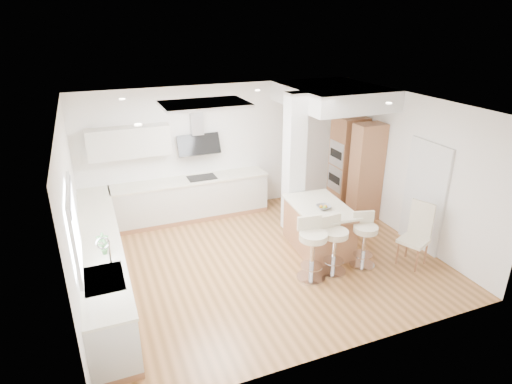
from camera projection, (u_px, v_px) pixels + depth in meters
name	position (u px, v px, depth m)	size (l,w,h in m)	color
ground	(263.00, 260.00, 7.76)	(6.00, 6.00, 0.00)	#AD7340
ceiling	(263.00, 260.00, 7.76)	(6.00, 5.00, 0.02)	white
wall_back	(219.00, 149.00, 9.37)	(6.00, 0.04, 2.80)	white
wall_left	(73.00, 217.00, 6.19)	(0.04, 5.00, 2.80)	white
wall_right	(406.00, 167.00, 8.26)	(0.04, 5.00, 2.80)	white
skylight	(205.00, 104.00, 6.95)	(4.10, 2.10, 0.06)	white
window_left	(73.00, 224.00, 5.32)	(0.06, 1.28, 1.07)	white
doorway_right	(424.00, 197.00, 7.89)	(0.05, 1.00, 2.10)	#474138
counter_left	(103.00, 261.00, 6.85)	(0.63, 4.50, 1.35)	#A66D47
counter_back	(183.00, 189.00, 9.09)	(3.62, 0.63, 2.50)	#A66D47
pillar	(294.00, 164.00, 8.40)	(0.35, 0.35, 2.80)	white
soffit	(332.00, 96.00, 8.70)	(1.78, 2.20, 0.40)	white
oven_column	(354.00, 167.00, 9.34)	(0.63, 1.21, 2.10)	#A66D47
peninsula	(319.00, 227.00, 8.01)	(1.05, 1.51, 0.95)	#A66D47
bar_stool_a	(312.00, 246.00, 7.01)	(0.54, 0.54, 1.08)	silver
bar_stool_b	(334.00, 242.00, 7.20)	(0.48, 0.48, 1.02)	silver
bar_stool_c	(364.00, 237.00, 7.40)	(0.54, 0.54, 0.98)	silver
dining_chair	(417.00, 231.00, 7.47)	(0.59, 0.59, 1.15)	beige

